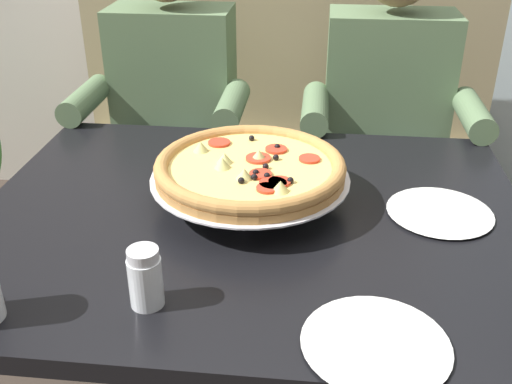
{
  "coord_description": "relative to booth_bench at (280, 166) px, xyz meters",
  "views": [
    {
      "loc": [
        0.13,
        -1.13,
        1.4
      ],
      "look_at": [
        0.01,
        -0.02,
        0.8
      ],
      "focal_mm": 41.99,
      "sensor_mm": 36.0,
      "label": 1
    }
  ],
  "objects": [
    {
      "name": "booth_bench",
      "position": [
        0.0,
        0.0,
        0.0
      ],
      "size": [
        1.58,
        0.78,
        1.13
      ],
      "color": "#998966",
      "rests_on": "ground_plane"
    },
    {
      "name": "pizza",
      "position": [
        -0.01,
        -0.9,
        0.42
      ],
      "size": [
        0.44,
        0.44,
        0.12
      ],
      "color": "silver",
      "rests_on": "dining_table"
    },
    {
      "name": "plate_near_left",
      "position": [
        0.24,
        -1.35,
        0.35
      ],
      "size": [
        0.24,
        0.24,
        0.02
      ],
      "color": "white",
      "rests_on": "dining_table"
    },
    {
      "name": "diner_left",
      "position": [
        -0.36,
        -0.27,
        0.31
      ],
      "size": [
        0.54,
        0.64,
        1.27
      ],
      "color": "#2D3342",
      "rests_on": "ground_plane"
    },
    {
      "name": "diner_right",
      "position": [
        0.36,
        -0.27,
        0.31
      ],
      "size": [
        0.54,
        0.64,
        1.27
      ],
      "color": "#2D3342",
      "rests_on": "ground_plane"
    },
    {
      "name": "dining_table",
      "position": [
        0.0,
        -0.95,
        0.25
      ],
      "size": [
        1.22,
        0.96,
        0.74
      ],
      "color": "black",
      "rests_on": "ground_plane"
    },
    {
      "name": "shaker_oregano",
      "position": [
        -0.14,
        -1.28,
        0.39
      ],
      "size": [
        0.06,
        0.06,
        0.11
      ],
      "color": "white",
      "rests_on": "dining_table"
    },
    {
      "name": "plate_near_right",
      "position": [
        0.41,
        -0.91,
        0.35
      ],
      "size": [
        0.23,
        0.23,
        0.02
      ],
      "color": "white",
      "rests_on": "dining_table"
    }
  ]
}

